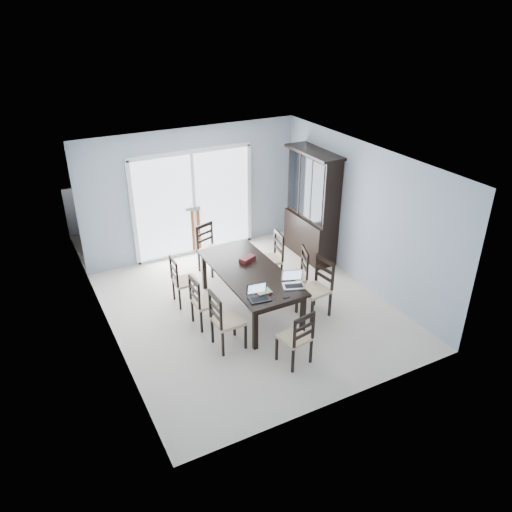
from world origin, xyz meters
The scene contains 24 objects.
floor centered at (0.00, 0.00, 0.00)m, with size 5.00×5.00×0.00m, color beige.
ceiling centered at (0.00, 0.00, 2.60)m, with size 5.00×5.00×0.00m, color white.
back_wall centered at (0.00, 2.50, 1.30)m, with size 4.50×0.02×2.60m, color #97A5B4.
wall_left centered at (-2.25, 0.00, 1.30)m, with size 0.02×5.00×2.60m, color #97A5B4.
wall_right centered at (2.25, 0.00, 1.30)m, with size 0.02×5.00×2.60m, color #97A5B4.
balcony centered at (0.00, 3.50, -0.05)m, with size 4.50×2.00×0.10m, color gray.
railing centered at (0.00, 4.50, 0.55)m, with size 4.50×0.06×1.10m, color #99999E.
dining_table centered at (0.00, 0.00, 0.67)m, with size 1.00×2.20×0.75m.
china_hutch centered at (2.02, 1.25, 1.07)m, with size 0.50×1.38×2.20m.
sliding_door centered at (0.00, 2.48, 1.09)m, with size 2.52×0.05×2.18m.
chair_left_near centered at (-0.84, -0.75, 0.59)m, with size 0.44×0.43×1.11m.
chair_left_mid centered at (-0.91, -0.06, 0.55)m, with size 0.42×0.40×1.03m.
chair_left_far centered at (-0.97, 0.71, 0.55)m, with size 0.41×0.40×1.03m.
chair_right_near centered at (0.97, -0.61, 0.61)m, with size 0.50×0.49×1.15m.
chair_right_mid centered at (0.89, -0.09, 0.59)m, with size 0.55×0.54×1.12m.
chair_right_far centered at (0.82, 0.66, 0.60)m, with size 0.49×0.48×1.13m.
chair_end_near centered at (-0.04, -1.61, 0.55)m, with size 0.46×0.47×1.04m.
chair_end_far centered at (-0.06, 1.62, 0.58)m, with size 0.53×0.53×1.09m.
laptop_dark centered at (-0.27, -0.85, 0.80)m, with size 0.34×0.26×0.22m.
laptop_silver centered at (0.38, -0.76, 0.81)m, with size 0.40×0.34×0.23m.
book_stack centered at (-0.14, -0.71, 0.77)m, with size 0.24×0.18×0.04m.
cell_phone centered at (0.11, -0.99, 0.76)m, with size 0.10×0.05×0.01m, color black.
game_box centered at (0.12, 0.34, 0.79)m, with size 0.29×0.14×0.07m, color #4C130F.
hot_tub centered at (-0.60, 3.47, 0.50)m, with size 2.32×2.17×1.00m.
Camera 1 is at (-3.24, -6.41, 4.75)m, focal length 35.00 mm.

